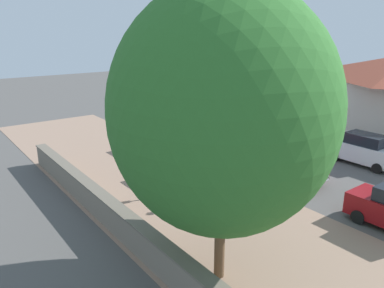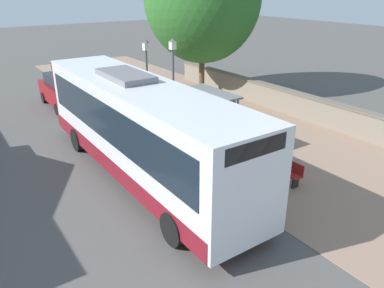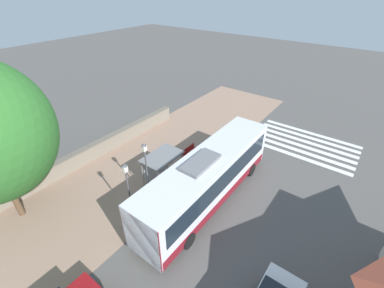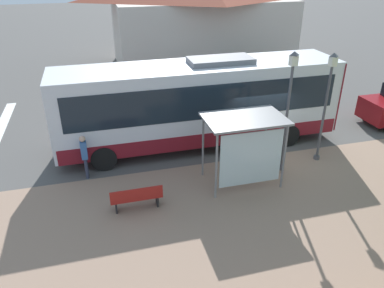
{
  "view_description": "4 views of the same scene",
  "coord_description": "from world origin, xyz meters",
  "px_view_note": "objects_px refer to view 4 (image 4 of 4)",
  "views": [
    {
      "loc": [
        -14.68,
        -14.53,
        8.5
      ],
      "look_at": [
        -1.28,
        3.21,
        1.67
      ],
      "focal_mm": 35.0,
      "sensor_mm": 36.0,
      "label": 1
    },
    {
      "loc": [
        7.5,
        13.88,
        6.72
      ],
      "look_at": [
        -0.21,
        2.73,
        0.95
      ],
      "focal_mm": 35.0,
      "sensor_mm": 36.0,
      "label": 2
    },
    {
      "loc": [
        8.67,
        -8.61,
        12.77
      ],
      "look_at": [
        -1.18,
        4.57,
        2.2
      ],
      "focal_mm": 24.0,
      "sensor_mm": 36.0,
      "label": 3
    },
    {
      "loc": [
        -12.51,
        6.54,
        7.58
      ],
      "look_at": [
        -1.16,
        3.44,
        1.59
      ],
      "focal_mm": 35.0,
      "sensor_mm": 36.0,
      "label": 4
    }
  ],
  "objects_px": {
    "bus": "(199,102)",
    "street_lamp_far": "(326,100)",
    "street_lamp_near": "(288,104)",
    "bus_shelter": "(246,131)",
    "pedestrian": "(84,153)",
    "parked_car_far_lane": "(249,74)",
    "bench": "(137,197)"
  },
  "relations": [
    {
      "from": "bench",
      "to": "street_lamp_far",
      "type": "xyz_separation_m",
      "value": [
        1.44,
        -7.61,
        2.13
      ]
    },
    {
      "from": "bus_shelter",
      "to": "street_lamp_near",
      "type": "relative_size",
      "value": 0.6
    },
    {
      "from": "pedestrian",
      "to": "street_lamp_near",
      "type": "relative_size",
      "value": 0.37
    },
    {
      "from": "bus_shelter",
      "to": "street_lamp_near",
      "type": "bearing_deg",
      "value": -73.15
    },
    {
      "from": "pedestrian",
      "to": "bench",
      "type": "height_order",
      "value": "pedestrian"
    },
    {
      "from": "bus",
      "to": "bus_shelter",
      "type": "xyz_separation_m",
      "value": [
        -3.58,
        -0.62,
        0.18
      ]
    },
    {
      "from": "bus_shelter",
      "to": "parked_car_far_lane",
      "type": "relative_size",
      "value": 0.62
    },
    {
      "from": "street_lamp_near",
      "to": "pedestrian",
      "type": "bearing_deg",
      "value": 79.01
    },
    {
      "from": "bench",
      "to": "street_lamp_far",
      "type": "bearing_deg",
      "value": -79.26
    },
    {
      "from": "bench",
      "to": "bus_shelter",
      "type": "bearing_deg",
      "value": -82.2
    },
    {
      "from": "bench",
      "to": "pedestrian",
      "type": "bearing_deg",
      "value": 31.56
    },
    {
      "from": "bus",
      "to": "street_lamp_far",
      "type": "distance_m",
      "value": 5.08
    },
    {
      "from": "pedestrian",
      "to": "parked_car_far_lane",
      "type": "height_order",
      "value": "parked_car_far_lane"
    },
    {
      "from": "street_lamp_far",
      "to": "bus_shelter",
      "type": "bearing_deg",
      "value": 103.86
    },
    {
      "from": "pedestrian",
      "to": "parked_car_far_lane",
      "type": "relative_size",
      "value": 0.38
    },
    {
      "from": "pedestrian",
      "to": "bus",
      "type": "bearing_deg",
      "value": -71.93
    },
    {
      "from": "bus_shelter",
      "to": "street_lamp_far",
      "type": "relative_size",
      "value": 0.63
    },
    {
      "from": "bus_shelter",
      "to": "pedestrian",
      "type": "relative_size",
      "value": 1.62
    },
    {
      "from": "street_lamp_near",
      "to": "parked_car_far_lane",
      "type": "height_order",
      "value": "street_lamp_near"
    },
    {
      "from": "street_lamp_near",
      "to": "parked_car_far_lane",
      "type": "relative_size",
      "value": 1.03
    },
    {
      "from": "bus",
      "to": "bench",
      "type": "relative_size",
      "value": 7.04
    },
    {
      "from": "bench",
      "to": "street_lamp_near",
      "type": "relative_size",
      "value": 0.37
    },
    {
      "from": "street_lamp_far",
      "to": "parked_car_far_lane",
      "type": "height_order",
      "value": "street_lamp_far"
    },
    {
      "from": "bus",
      "to": "pedestrian",
      "type": "bearing_deg",
      "value": 108.07
    },
    {
      "from": "street_lamp_far",
      "to": "bench",
      "type": "bearing_deg",
      "value": 100.74
    },
    {
      "from": "bus",
      "to": "parked_car_far_lane",
      "type": "bearing_deg",
      "value": -38.48
    },
    {
      "from": "bus_shelter",
      "to": "bus",
      "type": "bearing_deg",
      "value": 9.8
    },
    {
      "from": "street_lamp_near",
      "to": "street_lamp_far",
      "type": "distance_m",
      "value": 1.86
    },
    {
      "from": "street_lamp_far",
      "to": "parked_car_far_lane",
      "type": "distance_m",
      "value": 9.23
    },
    {
      "from": "bench",
      "to": "street_lamp_near",
      "type": "bearing_deg",
      "value": -79.27
    },
    {
      "from": "pedestrian",
      "to": "bench",
      "type": "distance_m",
      "value": 3.01
    },
    {
      "from": "bus",
      "to": "pedestrian",
      "type": "relative_size",
      "value": 6.94
    }
  ]
}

